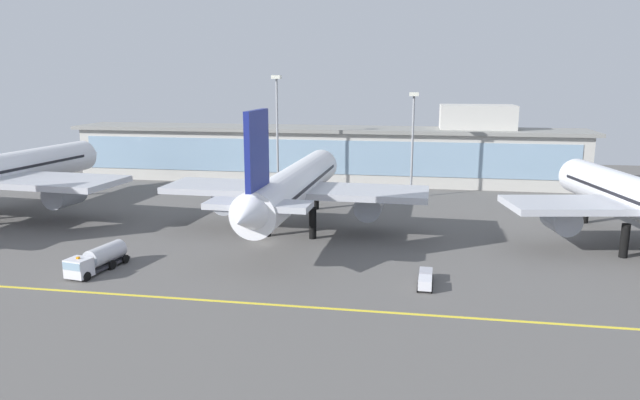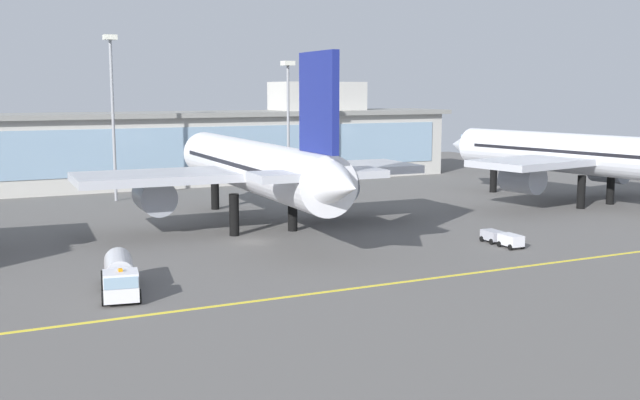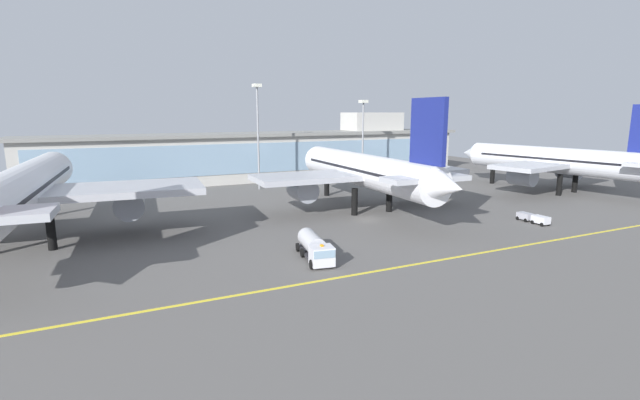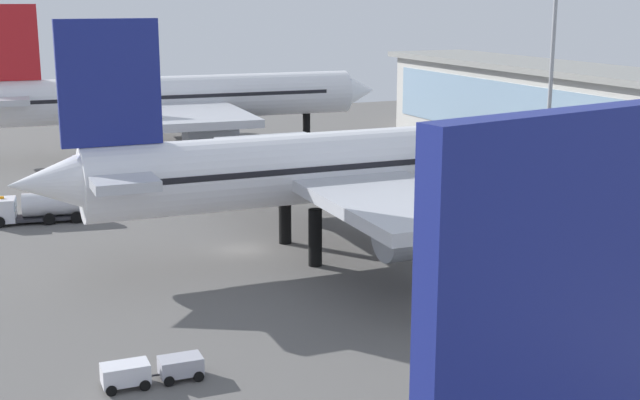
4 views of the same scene
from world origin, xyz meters
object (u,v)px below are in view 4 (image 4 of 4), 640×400
at_px(apron_light_mast_centre, 553,50).
at_px(fuel_tanker_truck, 35,207).
at_px(airliner_near_right, 333,168).
at_px(airliner_near_left, 173,99).
at_px(baggage_tug_near, 151,370).

bearing_deg(apron_light_mast_centre, fuel_tanker_truck, -100.79).
relative_size(airliner_near_right, fuel_tanker_truck, 5.52).
xyz_separation_m(airliner_near_left, airliner_near_right, (52.44, -0.02, -0.21)).
relative_size(baggage_tug_near, apron_light_mast_centre, 0.24).
bearing_deg(apron_light_mast_centre, airliner_near_left, -144.51).
xyz_separation_m(airliner_near_right, fuel_tanker_truck, (-20.02, -22.12, -5.66)).
bearing_deg(baggage_tug_near, fuel_tanker_truck, -85.29).
distance_m(airliner_near_left, baggage_tug_near, 75.21).
height_order(airliner_near_right, fuel_tanker_truck, airliner_near_right).
bearing_deg(airliner_near_right, baggage_tug_near, -134.29).
xyz_separation_m(airliner_near_left, apron_light_mast_centre, (42.39, 30.22, 8.19)).
distance_m(airliner_near_left, airliner_near_right, 52.44).
relative_size(airliner_near_left, apron_light_mast_centre, 2.52).
height_order(airliner_near_left, airliner_near_right, airliner_near_left).
distance_m(airliner_near_right, baggage_tug_near, 29.00).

